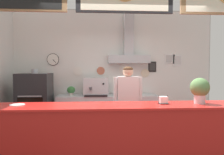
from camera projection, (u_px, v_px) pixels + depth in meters
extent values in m
cube|color=#9E9E99|center=(113.00, 69.00, 5.76)|extent=(5.15, 0.12, 3.04)
cube|color=white|center=(114.00, 69.00, 5.70)|extent=(5.11, 0.01, 3.00)
cylinder|color=black|center=(53.00, 60.00, 5.57)|extent=(0.30, 0.02, 0.30)
cylinder|color=white|center=(53.00, 59.00, 5.56)|extent=(0.28, 0.01, 0.28)
cube|color=black|center=(54.00, 61.00, 5.55)|extent=(0.08, 0.01, 0.09)
cylinder|color=white|center=(78.00, 71.00, 5.62)|extent=(0.24, 0.02, 0.24)
cylinder|color=#C1664C|center=(101.00, 71.00, 5.66)|extent=(0.20, 0.02, 0.20)
cylinder|color=white|center=(124.00, 70.00, 5.70)|extent=(0.28, 0.02, 0.28)
cylinder|color=beige|center=(145.00, 73.00, 5.74)|extent=(0.22, 0.02, 0.22)
cube|color=black|center=(152.00, 67.00, 5.75)|extent=(0.21, 0.02, 0.27)
cube|color=#333333|center=(152.00, 67.00, 5.74)|extent=(0.15, 0.01, 0.20)
cube|color=white|center=(170.00, 59.00, 5.77)|extent=(0.27, 0.02, 0.26)
cube|color=#B2B2B2|center=(170.00, 59.00, 5.76)|extent=(0.20, 0.01, 0.18)
cube|color=white|center=(177.00, 60.00, 5.78)|extent=(0.24, 0.02, 0.29)
cube|color=silver|center=(177.00, 60.00, 5.77)|extent=(0.17, 0.01, 0.21)
cube|color=#B7BABF|center=(129.00, 59.00, 5.55)|extent=(1.04, 0.34, 0.20)
cube|color=#B7BABF|center=(129.00, 33.00, 5.57)|extent=(0.24, 0.24, 1.12)
cube|color=red|center=(126.00, 140.00, 3.20)|extent=(4.32, 0.62, 0.99)
cube|color=red|center=(126.00, 106.00, 3.18)|extent=(4.40, 0.65, 0.03)
cube|color=silver|center=(108.00, 113.00, 5.40)|extent=(2.43, 0.60, 0.88)
cube|color=#9FA1A5|center=(108.00, 124.00, 5.41)|extent=(2.31, 0.55, 0.02)
cube|color=#232326|center=(35.00, 105.00, 4.98)|extent=(0.70, 0.71, 1.43)
cube|color=black|center=(30.00, 102.00, 4.61)|extent=(0.52, 0.02, 0.20)
cube|color=#A3A5AD|center=(30.00, 96.00, 4.59)|extent=(0.49, 0.02, 0.02)
cylinder|color=#A3A5AD|center=(35.00, 71.00, 4.95)|extent=(0.14, 0.14, 0.10)
cube|color=#232328|center=(128.00, 125.00, 4.27)|extent=(0.31, 0.21, 0.87)
cube|color=white|center=(128.00, 90.00, 4.24)|extent=(0.40, 0.24, 0.51)
cylinder|color=white|center=(140.00, 88.00, 4.24)|extent=(0.08, 0.08, 0.44)
cylinder|color=white|center=(116.00, 88.00, 4.23)|extent=(0.08, 0.08, 0.44)
sphere|color=#D8AD8E|center=(128.00, 72.00, 4.22)|extent=(0.20, 0.20, 0.20)
ellipsoid|color=#4C331E|center=(128.00, 69.00, 4.22)|extent=(0.19, 0.19, 0.11)
cube|color=silver|center=(96.00, 87.00, 5.33)|extent=(0.59, 0.41, 0.43)
cylinder|color=#4C4C51|center=(91.00, 88.00, 5.09)|extent=(0.06, 0.06, 0.06)
cube|color=black|center=(96.00, 96.00, 5.09)|extent=(0.53, 0.10, 0.04)
sphere|color=black|center=(103.00, 84.00, 5.11)|extent=(0.04, 0.04, 0.04)
cylinder|color=#9E563D|center=(117.00, 94.00, 5.36)|extent=(0.10, 0.10, 0.08)
ellipsoid|color=#5B844C|center=(117.00, 90.00, 5.35)|extent=(0.16, 0.16, 0.14)
cylinder|color=beige|center=(71.00, 94.00, 5.34)|extent=(0.11, 0.11, 0.06)
ellipsoid|color=#387A3D|center=(71.00, 90.00, 5.33)|extent=(0.19, 0.19, 0.17)
cylinder|color=silver|center=(200.00, 99.00, 3.27)|extent=(0.16, 0.16, 0.14)
cylinder|color=gray|center=(200.00, 102.00, 3.27)|extent=(0.15, 0.15, 0.05)
ellipsoid|color=#5B844C|center=(200.00, 87.00, 3.26)|extent=(0.28, 0.28, 0.28)
cylinder|color=white|center=(17.00, 105.00, 3.12)|extent=(0.21, 0.21, 0.01)
cube|color=#262628|center=(163.00, 103.00, 3.27)|extent=(0.13, 0.13, 0.01)
cylinder|color=#262628|center=(159.00, 100.00, 3.26)|extent=(0.01, 0.01, 0.12)
cylinder|color=#262628|center=(168.00, 99.00, 3.27)|extent=(0.01, 0.01, 0.12)
cube|color=white|center=(163.00, 100.00, 3.26)|extent=(0.11, 0.11, 0.10)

